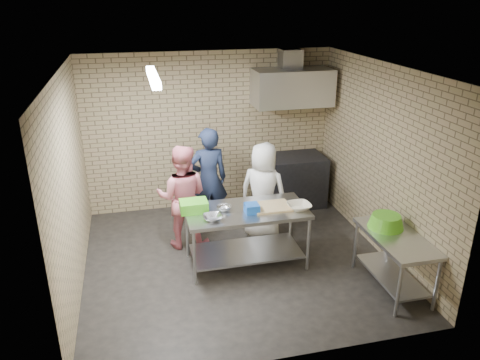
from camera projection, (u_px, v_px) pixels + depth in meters
name	position (u px, v px, depth m)	size (l,w,h in m)	color
floor	(236.00, 260.00, 6.71)	(4.20, 4.20, 0.00)	black
ceiling	(236.00, 69.00, 5.70)	(4.20, 4.20, 0.00)	black
back_wall	(210.00, 131.00, 8.01)	(4.20, 0.06, 2.70)	tan
front_wall	(284.00, 246.00, 4.40)	(4.20, 0.06, 2.70)	tan
left_wall	(70.00, 186.00, 5.75)	(0.06, 4.00, 2.70)	tan
right_wall	(380.00, 160.00, 6.65)	(0.06, 4.00, 2.70)	tan
prep_table	(246.00, 236.00, 6.50)	(1.66, 0.83, 0.83)	#A9ACB0
side_counter	(393.00, 262.00, 5.96)	(0.60, 1.20, 0.75)	silver
stove	(289.00, 181.00, 8.32)	(1.20, 0.70, 0.90)	black
range_hood	(292.00, 87.00, 7.74)	(1.30, 0.60, 0.60)	silver
hood_duct	(290.00, 58.00, 7.71)	(0.35, 0.30, 0.30)	#A5A8AD
wall_shelf	(305.00, 95.00, 8.05)	(0.80, 0.20, 0.04)	#3F2B19
fluorescent_fixture	(153.00, 77.00, 5.50)	(0.10, 1.25, 0.08)	white
green_crate	(194.00, 206.00, 6.27)	(0.37, 0.28, 0.15)	green
blue_tub	(252.00, 208.00, 6.24)	(0.18, 0.18, 0.12)	#164EA9
cutting_board	(272.00, 207.00, 6.40)	(0.51, 0.39, 0.03)	tan
mixing_bowl_a	(213.00, 218.00, 6.04)	(0.26, 0.26, 0.06)	#ABAEB2
mixing_bowl_b	(224.00, 208.00, 6.31)	(0.20, 0.20, 0.06)	#B0B2B7
ceramic_bowl	(299.00, 206.00, 6.35)	(0.32, 0.32, 0.08)	beige
green_basin	(386.00, 221.00, 6.01)	(0.46, 0.46, 0.17)	#59C626
bottle_red	(291.00, 89.00, 7.95)	(0.07, 0.07, 0.18)	#B22619
bottle_green	(313.00, 89.00, 8.04)	(0.06, 0.06, 0.15)	green
man_navy	(209.00, 180.00, 7.33)	(0.61, 0.40, 1.68)	#141B33
woman_pink	(182.00, 197.00, 6.83)	(0.77, 0.60, 1.58)	#DE7583
woman_white	(263.00, 191.00, 7.10)	(0.74, 0.48, 1.52)	white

